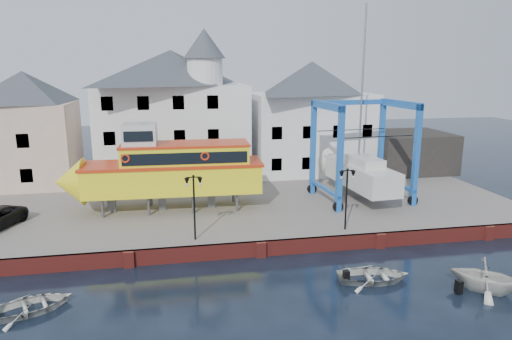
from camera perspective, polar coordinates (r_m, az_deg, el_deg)
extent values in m
plane|color=black|center=(29.14, 0.61, -10.81)|extent=(140.00, 140.00, 0.00)
cube|color=#685F5B|center=(39.18, -2.52, -3.78)|extent=(44.00, 22.00, 1.00)
cube|color=maroon|center=(29.05, 0.57, -9.81)|extent=(44.00, 0.25, 1.00)
cube|color=maroon|center=(28.56, -15.60, -10.73)|extent=(0.60, 0.36, 1.00)
cube|color=maroon|center=(28.90, 0.64, -9.94)|extent=(0.60, 0.36, 1.00)
cube|color=maroon|center=(31.35, 15.30, -8.55)|extent=(0.60, 0.36, 1.00)
cube|color=maroon|center=(35.47, 27.11, -7.02)|extent=(0.60, 0.36, 1.00)
cube|color=#C0A592|center=(46.51, -26.46, 2.90)|extent=(8.00, 7.00, 7.50)
pyramid|color=#33363D|center=(46.03, -27.10, 9.22)|extent=(8.00, 7.00, 2.80)
cube|color=black|center=(43.49, -26.75, -0.63)|extent=(1.00, 0.08, 1.20)
cube|color=black|center=(42.97, -27.15, 3.26)|extent=(1.00, 0.08, 1.20)
cube|color=silver|center=(45.11, -10.27, 4.73)|extent=(14.00, 8.00, 9.00)
pyramid|color=#33363D|center=(44.69, -10.59, 12.50)|extent=(14.00, 8.00, 3.20)
cube|color=black|center=(42.06, -17.57, -0.26)|extent=(1.00, 0.08, 1.20)
cube|color=black|center=(41.79, -13.48, -0.10)|extent=(1.00, 0.08, 1.20)
cube|color=black|center=(41.73, -9.37, 0.07)|extent=(1.00, 0.08, 1.20)
cube|color=black|center=(41.89, -5.27, 0.24)|extent=(1.00, 0.08, 1.20)
cube|color=black|center=(41.51, -17.84, 3.77)|extent=(1.00, 0.08, 1.20)
cube|color=black|center=(41.24, -13.70, 3.97)|extent=(1.00, 0.08, 1.20)
cube|color=black|center=(41.18, -9.52, 4.15)|extent=(1.00, 0.08, 1.20)
cube|color=black|center=(41.34, -5.35, 4.30)|extent=(1.00, 0.08, 1.20)
cube|color=black|center=(41.18, -18.13, 7.90)|extent=(1.00, 0.08, 1.20)
cube|color=black|center=(40.91, -13.92, 8.12)|extent=(1.00, 0.08, 1.20)
cube|color=black|center=(40.85, -9.68, 8.31)|extent=(1.00, 0.08, 1.20)
cube|color=black|center=(41.01, -5.44, 8.45)|extent=(1.00, 0.08, 1.20)
cylinder|color=silver|center=(42.41, -6.40, 12.08)|extent=(3.20, 3.20, 2.40)
cone|color=#33363D|center=(42.46, -6.49, 15.46)|extent=(3.80, 3.80, 2.60)
cube|color=silver|center=(47.84, 6.81, 4.69)|extent=(12.00, 8.00, 8.00)
pyramid|color=#33363D|center=(47.38, 6.99, 11.41)|extent=(12.00, 8.00, 3.20)
cube|color=black|center=(43.32, 2.59, 0.70)|extent=(1.00, 0.08, 1.20)
cube|color=black|center=(44.09, 6.39, 0.84)|extent=(1.00, 0.08, 1.20)
cube|color=black|center=(45.04, 10.05, 0.98)|extent=(1.00, 0.08, 1.20)
cube|color=black|center=(46.18, 13.53, 1.11)|extent=(1.00, 0.08, 1.20)
cube|color=black|center=(42.79, 2.63, 4.63)|extent=(1.00, 0.08, 1.20)
cube|color=black|center=(43.57, 6.49, 4.71)|extent=(1.00, 0.08, 1.20)
cube|color=black|center=(44.54, 10.20, 4.76)|extent=(1.00, 0.08, 1.20)
cube|color=black|center=(45.68, 13.73, 4.80)|extent=(1.00, 0.08, 1.20)
cube|color=black|center=(50.27, 18.39, 2.21)|extent=(8.00, 7.00, 4.00)
cylinder|color=black|center=(28.75, -7.72, -4.87)|extent=(0.12, 0.12, 4.00)
cube|color=black|center=(28.20, -7.84, -0.90)|extent=(0.90, 0.06, 0.06)
sphere|color=black|center=(28.18, -7.84, -0.76)|extent=(0.16, 0.16, 0.16)
cone|color=black|center=(28.25, -8.63, -1.46)|extent=(0.32, 0.32, 0.45)
sphere|color=silver|center=(28.29, -8.62, -1.82)|extent=(0.18, 0.18, 0.18)
cone|color=black|center=(28.29, -7.01, -1.40)|extent=(0.32, 0.32, 0.45)
sphere|color=silver|center=(28.33, -7.00, -1.75)|extent=(0.18, 0.18, 0.18)
cylinder|color=black|center=(30.84, 11.21, -3.78)|extent=(0.12, 0.12, 4.00)
cube|color=black|center=(30.33, 11.38, -0.06)|extent=(0.90, 0.06, 0.06)
sphere|color=black|center=(30.31, 11.38, 0.06)|extent=(0.16, 0.16, 0.16)
cone|color=black|center=(30.24, 10.65, -0.59)|extent=(0.32, 0.32, 0.45)
sphere|color=silver|center=(30.28, 10.64, -0.93)|extent=(0.18, 0.18, 0.18)
cone|color=black|center=(30.54, 12.05, -0.53)|extent=(0.32, 0.32, 0.45)
sphere|color=silver|center=(30.58, 12.04, -0.86)|extent=(0.18, 0.18, 0.18)
cylinder|color=#59595E|center=(34.79, -18.64, -4.55)|extent=(0.21, 0.21, 1.40)
cylinder|color=#59595E|center=(37.25, -17.99, -3.37)|extent=(0.21, 0.21, 1.40)
cylinder|color=#59595E|center=(34.37, -13.28, -4.42)|extent=(0.21, 0.21, 1.40)
cylinder|color=#59595E|center=(36.86, -12.99, -3.24)|extent=(0.21, 0.21, 1.40)
cylinder|color=#59595E|center=(34.25, -7.83, -4.25)|extent=(0.21, 0.21, 1.40)
cylinder|color=#59595E|center=(36.75, -7.92, -3.07)|extent=(0.21, 0.21, 1.40)
cylinder|color=#59595E|center=(34.45, -2.39, -4.04)|extent=(0.21, 0.21, 1.40)
cylinder|color=#59595E|center=(36.93, -2.85, -2.88)|extent=(0.21, 0.21, 1.40)
cube|color=#59595E|center=(35.94, -17.58, -3.93)|extent=(0.57, 0.48, 1.40)
cube|color=#59595E|center=(35.55, -11.63, -3.76)|extent=(0.57, 0.48, 1.40)
cube|color=#59595E|center=(35.54, -5.62, -3.56)|extent=(0.57, 0.48, 1.40)
cube|color=#FBFA21|center=(35.07, -10.24, -1.02)|extent=(13.13, 3.93, 2.05)
cone|color=#FBFA21|center=(36.07, -22.29, -1.40)|extent=(2.15, 3.60, 3.54)
cube|color=red|center=(34.82, -10.31, 0.77)|extent=(13.41, 4.09, 0.20)
cube|color=#FBFA21|center=(34.68, -8.82, 1.87)|extent=(9.40, 3.44, 1.49)
cube|color=black|center=(33.09, -8.81, 1.43)|extent=(8.93, 0.33, 0.84)
cube|color=black|center=(36.26, -8.83, 2.42)|extent=(8.93, 0.33, 0.84)
cube|color=red|center=(34.54, -8.86, 3.22)|extent=(9.58, 3.54, 0.17)
cube|color=silver|center=(34.58, -14.32, 4.27)|extent=(2.49, 2.49, 1.69)
cube|color=black|center=(33.35, -14.52, 4.08)|extent=(2.03, 0.12, 0.74)
torus|color=red|center=(33.28, -16.04, 1.39)|extent=(0.65, 0.15, 0.65)
torus|color=red|center=(33.04, -6.39, 1.73)|extent=(0.65, 0.15, 0.65)
cube|color=#1D52AE|center=(34.03, 10.44, 1.22)|extent=(0.43, 0.43, 7.93)
cylinder|color=black|center=(34.90, 10.21, -4.53)|extent=(0.81, 0.34, 0.79)
cube|color=#1D52AE|center=(38.76, 7.14, 2.73)|extent=(0.43, 0.43, 7.93)
cylinder|color=black|center=(39.53, 6.99, -2.36)|extent=(0.81, 0.34, 0.79)
cube|color=#1D52AE|center=(37.19, 19.40, 1.68)|extent=(0.43, 0.43, 7.93)
cylinder|color=black|center=(38.00, 19.00, -3.61)|extent=(0.81, 0.34, 0.79)
cube|color=#1D52AE|center=(41.56, 15.35, 3.05)|extent=(0.43, 0.43, 7.93)
cylinder|color=black|center=(42.29, 15.07, -1.71)|extent=(0.81, 0.34, 0.79)
cube|color=#1D52AE|center=(35.87, 8.89, 7.94)|extent=(0.82, 5.67, 0.55)
cube|color=#1D52AE|center=(37.00, 8.54, -2.29)|extent=(0.70, 5.67, 0.24)
cube|color=#1D52AE|center=(38.89, 17.63, 7.87)|extent=(0.82, 5.67, 0.55)
cube|color=#1D52AE|center=(39.93, 17.00, -1.59)|extent=(0.70, 5.67, 0.24)
cube|color=#1D52AE|center=(39.60, 11.63, 8.28)|extent=(6.80, 0.91, 0.40)
cube|color=silver|center=(38.15, 13.00, -0.61)|extent=(3.24, 8.66, 1.81)
cone|color=silver|center=(42.55, 9.85, 0.90)|extent=(2.73, 2.00, 2.60)
cube|color=#59595E|center=(38.46, 12.90, -2.50)|extent=(0.42, 2.05, 0.79)
cube|color=silver|center=(37.39, 13.49, 1.05)|extent=(2.06, 3.52, 0.68)
cylinder|color=#99999E|center=(37.69, 13.14, 10.19)|extent=(0.17, 0.17, 12.45)
cube|color=black|center=(35.75, 14.79, 4.03)|extent=(6.18, 0.59, 0.05)
cube|color=black|center=(39.31, 11.87, 4.94)|extent=(6.18, 0.59, 0.05)
imported|color=silver|center=(26.97, 14.41, -13.27)|extent=(4.35, 3.36, 0.83)
imported|color=silver|center=(27.93, 26.72, -13.36)|extent=(4.89, 4.82, 1.95)
imported|color=silver|center=(25.78, -26.29, -15.54)|extent=(4.62, 4.02, 0.80)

